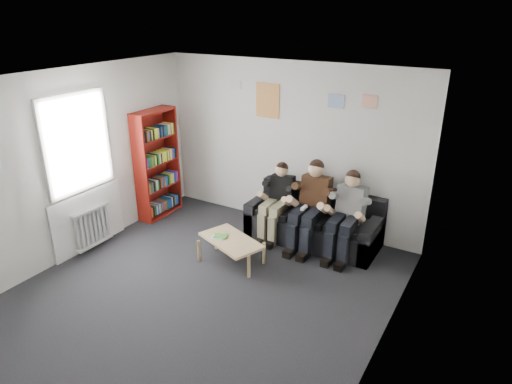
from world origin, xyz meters
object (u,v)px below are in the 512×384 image
Objects in this scene: coffee_table at (231,242)px; person_middle at (310,206)px; person_right at (346,216)px; person_left at (277,202)px; sofa at (314,224)px; bookshelf at (157,164)px.

person_middle is at bearing 54.19° from coffee_table.
coffee_table is at bearing -138.03° from person_right.
person_left is 1.14m from person_right.
person_right is at bearing -18.71° from sofa.
person_left is at bearing 176.34° from person_middle.
coffee_table is (-0.75, -1.23, 0.04)m from sofa.
sofa is 1.09× the size of bookshelf.
sofa is 1.59× the size of person_right.
person_left reaches higher than coffee_table.
person_left is 0.90× the size of person_middle.
person_left is 0.94× the size of person_right.
bookshelf is 1.55× the size of person_left.
person_middle is (2.74, 0.27, -0.28)m from bookshelf.
sofa is at bearing 58.78° from coffee_table.
person_middle reaches higher than sofa.
bookshelf reaches higher than coffee_table.
person_right is at bearing -2.49° from person_middle.
bookshelf is at bearing -177.16° from person_middle.
person_middle is at bearing -90.00° from sofa.
person_left is (-0.57, -0.19, 0.32)m from sofa.
sofa is 1.44m from coffee_table.
coffee_table is 1.32m from person_middle.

